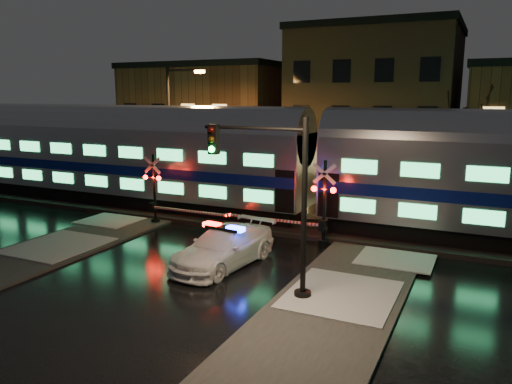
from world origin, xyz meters
TOP-DOWN VIEW (x-y plane):
  - ground at (0.00, 0.00)m, footprint 120.00×120.00m
  - ballast at (0.00, 5.00)m, footprint 90.00×4.20m
  - sidewalk_right at (6.50, -6.00)m, footprint 4.00×20.00m
  - building_left at (-13.00, 22.00)m, footprint 14.00×10.00m
  - building_mid at (2.00, 22.50)m, footprint 12.00×11.00m
  - train at (2.87, 5.00)m, footprint 51.00×3.12m
  - police_car at (1.32, -1.83)m, footprint 2.80×5.50m
  - crossing_signal_right at (3.77, 2.30)m, footprint 5.55×0.65m
  - crossing_signal_left at (-4.78, 2.30)m, footprint 5.26×0.63m
  - traffic_light at (4.40, -3.73)m, footprint 3.93×0.71m
  - streetlight at (-8.44, 9.00)m, footprint 2.84×0.30m

SIDE VIEW (x-z plane):
  - ground at x=0.00m, z-range 0.00..0.00m
  - sidewalk_right at x=6.50m, z-range 0.00..0.12m
  - ballast at x=0.00m, z-range 0.00..0.24m
  - police_car at x=1.32m, z-range -0.08..1.62m
  - crossing_signal_left at x=-4.78m, z-range -0.33..3.39m
  - crossing_signal_right at x=3.77m, z-range -0.34..3.58m
  - traffic_light at x=4.40m, z-range 0.19..6.27m
  - train at x=2.87m, z-range 0.42..6.35m
  - building_left at x=-13.00m, z-range 0.00..9.00m
  - streetlight at x=-8.44m, z-range 0.65..9.14m
  - building_mid at x=2.00m, z-range 0.00..11.50m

